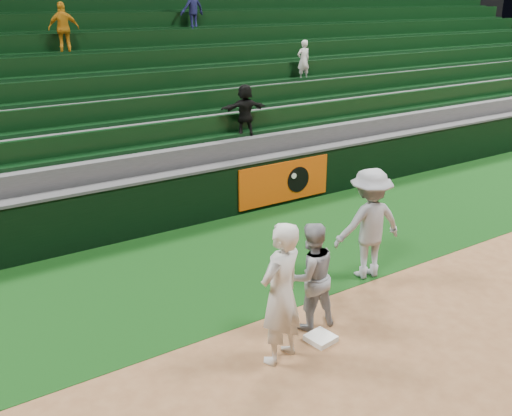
# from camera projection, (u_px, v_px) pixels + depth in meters

# --- Properties ---
(ground) EXTENTS (70.00, 70.00, 0.00)m
(ground) POSITION_uv_depth(u_px,v_px,m) (317.00, 339.00, 8.59)
(ground) COLOR brown
(ground) RESTS_ON ground
(foul_grass) EXTENTS (36.00, 4.20, 0.01)m
(foul_grass) POSITION_uv_depth(u_px,v_px,m) (218.00, 264.00, 10.94)
(foul_grass) COLOR black
(foul_grass) RESTS_ON ground
(first_base) EXTENTS (0.43, 0.43, 0.09)m
(first_base) POSITION_uv_depth(u_px,v_px,m) (321.00, 338.00, 8.52)
(first_base) COLOR white
(first_base) RESTS_ON ground
(first_baseman) EXTENTS (0.87, 0.69, 2.08)m
(first_baseman) POSITION_uv_depth(u_px,v_px,m) (281.00, 294.00, 7.76)
(first_baseman) COLOR silver
(first_baseman) RESTS_ON ground
(baserunner) EXTENTS (0.92, 0.76, 1.72)m
(baserunner) POSITION_uv_depth(u_px,v_px,m) (310.00, 276.00, 8.65)
(baserunner) COLOR #94969D
(baserunner) RESTS_ON ground
(base_coach) EXTENTS (1.43, 0.97, 2.04)m
(base_coach) POSITION_uv_depth(u_px,v_px,m) (369.00, 224.00, 10.17)
(base_coach) COLOR #9A9DA7
(base_coach) RESTS_ON foul_grass
(field_wall) EXTENTS (36.00, 0.45, 1.25)m
(field_wall) POSITION_uv_depth(u_px,v_px,m) (169.00, 201.00, 12.45)
(field_wall) COLOR black
(field_wall) RESTS_ON ground
(stadium_seating) EXTENTS (36.00, 5.95, 5.14)m
(stadium_seating) POSITION_uv_depth(u_px,v_px,m) (105.00, 123.00, 15.03)
(stadium_seating) COLOR #3D3D40
(stadium_seating) RESTS_ON ground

